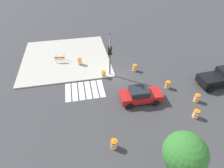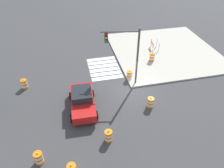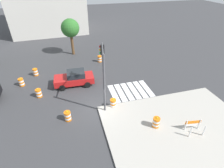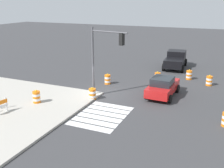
{
  "view_description": "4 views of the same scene",
  "coord_description": "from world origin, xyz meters",
  "views": [
    {
      "loc": [
        4.27,
        18.46,
        13.85
      ],
      "look_at": [
        1.02,
        2.73,
        1.16
      ],
      "focal_mm": 30.18,
      "sensor_mm": 36.0,
      "label": 1
    },
    {
      "loc": [
        -14.91,
        5.22,
        12.49
      ],
      "look_at": [
        -0.13,
        1.86,
        0.92
      ],
      "focal_mm": 34.29,
      "sensor_mm": 36.0,
      "label": 2
    },
    {
      "loc": [
        -1.94,
        -12.25,
        10.8
      ],
      "look_at": [
        1.76,
        1.17,
        1.67
      ],
      "focal_mm": 27.66,
      "sensor_mm": 36.0,
      "label": 3
    },
    {
      "loc": [
        18.98,
        9.12,
        7.6
      ],
      "look_at": [
        1.32,
        1.39,
        1.45
      ],
      "focal_mm": 42.28,
      "sensor_mm": 36.0,
      "label": 4
    }
  ],
  "objects": [
    {
      "name": "crosswalk_stripes",
      "position": [
        4.0,
        1.8,
        0.01
      ],
      "size": [
        4.35,
        3.2,
        0.02
      ],
      "color": "silver",
      "rests_on": "ground"
    },
    {
      "name": "sports_car",
      "position": [
        -1.6,
        4.69,
        0.81
      ],
      "size": [
        4.36,
        2.26,
        1.63
      ],
      "color": "red",
      "rests_on": "ground"
    },
    {
      "name": "traffic_barrel_on_sidewalk",
      "position": [
        4.12,
        -3.63,
        0.6
      ],
      "size": [
        0.56,
        0.56,
        1.02
      ],
      "color": "orange",
      "rests_on": "sidewalk_corner"
    },
    {
      "name": "pickup_truck",
      "position": [
        -11.77,
        3.83,
        0.97
      ],
      "size": [
        5.25,
        2.57,
        1.92
      ],
      "color": "black",
      "rests_on": "ground"
    },
    {
      "name": "traffic_barrel_near_corner",
      "position": [
        1.47,
        -0.26,
        0.45
      ],
      "size": [
        0.56,
        0.56,
        1.02
      ],
      "color": "orange",
      "rests_on": "ground"
    },
    {
      "name": "ground_plane",
      "position": [
        0.0,
        0.0,
        0.0
      ],
      "size": [
        120.0,
        120.0,
        0.0
      ],
      "primitive_type": "plane",
      "color": "#38383A"
    },
    {
      "name": "traffic_barrel_crosswalk_end",
      "position": [
        -7.39,
        6.01,
        0.45
      ],
      "size": [
        0.56,
        0.56,
        1.02
      ],
      "color": "orange",
      "rests_on": "ground"
    },
    {
      "name": "traffic_barrel_median_far",
      "position": [
        -2.72,
        -0.84,
        0.45
      ],
      "size": [
        0.56,
        0.56,
        1.02
      ],
      "color": "orange",
      "rests_on": "ground"
    },
    {
      "name": "traffic_barrel_lane_center",
      "position": [
        -6.08,
        8.02,
        0.45
      ],
      "size": [
        0.56,
        0.56,
        1.02
      ],
      "color": "orange",
      "rests_on": "ground"
    },
    {
      "name": "traffic_light_pole",
      "position": [
        0.8,
        0.52,
        3.91
      ],
      "size": [
        0.8,
        3.25,
        5.5
      ],
      "color": "#4C4C51",
      "rests_on": "sidewalk_corner"
    },
    {
      "name": "traffic_barrel_far_curb",
      "position": [
        -5.36,
        3.31,
        0.45
      ],
      "size": [
        0.56,
        0.56,
        1.02
      ],
      "color": "orange",
      "rests_on": "ground"
    }
  ]
}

